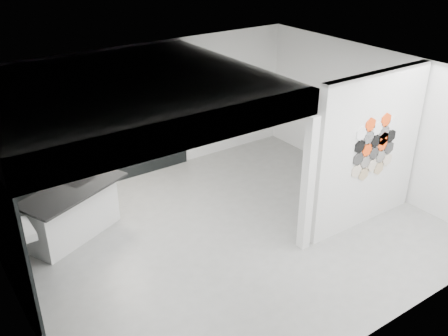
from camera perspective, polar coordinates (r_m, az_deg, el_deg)
floor at (r=8.84m, az=0.58°, el=-7.60°), size 7.00×6.00×0.01m
partition_panel at (r=8.90m, az=16.24°, el=1.85°), size 2.45×0.15×2.80m
bay_clad_back at (r=10.14m, az=-15.31°, el=3.65°), size 4.40×0.04×2.35m
bulkhead at (r=7.93m, az=-11.38°, el=8.36°), size 4.40×4.00×0.40m
corner_column at (r=8.04m, az=9.55°, el=-1.94°), size 0.16×0.16×2.35m
fascia_beam at (r=6.32m, az=-4.14°, el=4.07°), size 4.40×0.16×0.40m
wall_basin at (r=7.98m, az=-22.48°, el=-6.73°), size 0.40×0.60×0.12m
display_shelf at (r=10.03m, az=-14.65°, el=4.26°), size 3.00×0.15×0.04m
kitchen_island at (r=8.91m, az=-16.88°, el=-4.77°), size 1.99×1.47×1.47m
stockpot at (r=9.68m, az=-21.62°, el=3.13°), size 0.29×0.29×0.19m
kettle at (r=10.29m, az=-10.23°, el=5.84°), size 0.21×0.21×0.15m
glass_bowl at (r=10.49m, az=-7.83°, el=6.33°), size 0.17×0.17×0.11m
glass_vase at (r=10.49m, az=-7.83°, el=6.37°), size 0.10×0.10×0.13m
bottle_dark at (r=9.88m, az=-17.01°, el=4.15°), size 0.05×0.05×0.14m
utensil_cup at (r=9.82m, az=-18.37°, el=3.74°), size 0.09×0.09×0.11m
hex_tile_cluster at (r=8.83m, az=16.89°, el=2.33°), size 1.04×0.02×1.16m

